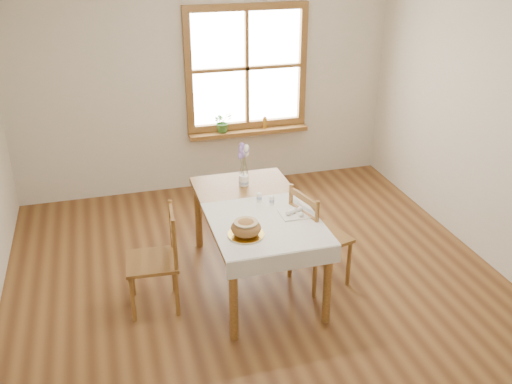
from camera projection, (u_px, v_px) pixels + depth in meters
ground at (265, 298)px, 5.03m from camera, size 5.00×5.00×0.00m
room_walls at (267, 112)px, 4.30m from camera, size 4.60×5.10×2.65m
window at (247, 68)px, 6.67m from camera, size 1.46×0.08×1.46m
window_sill at (249, 131)px, 6.94m from camera, size 1.46×0.20×0.05m
dining_table at (256, 216)px, 5.01m from camera, size 0.90×1.60×0.75m
table_linen at (266, 223)px, 4.70m from camera, size 0.91×0.99×0.01m
chair_left at (152, 260)px, 4.75m from camera, size 0.47×0.45×0.91m
chair_right at (321, 235)px, 5.08m from camera, size 0.57×0.55×0.95m
bread_plate at (246, 235)px, 4.50m from camera, size 0.32×0.32×0.02m
bread_loaf at (246, 227)px, 4.47m from camera, size 0.24×0.24×0.13m
egg_napkin at (295, 214)px, 4.83m from camera, size 0.25×0.21×0.01m
eggs at (295, 211)px, 4.81m from camera, size 0.19×0.17×0.04m
salt_shaker at (259, 197)px, 5.03m from camera, size 0.05×0.05×0.09m
pepper_shaker at (272, 200)px, 4.98m from camera, size 0.05×0.05×0.09m
flower_vase at (244, 181)px, 5.35m from camera, size 0.11×0.11×0.10m
lavender_bouquet at (244, 161)px, 5.27m from camera, size 0.16×0.16×0.30m
potted_plant at (223, 124)px, 6.81m from camera, size 0.29×0.31×0.20m
amber_bottle at (265, 122)px, 6.95m from camera, size 0.06×0.06×0.15m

